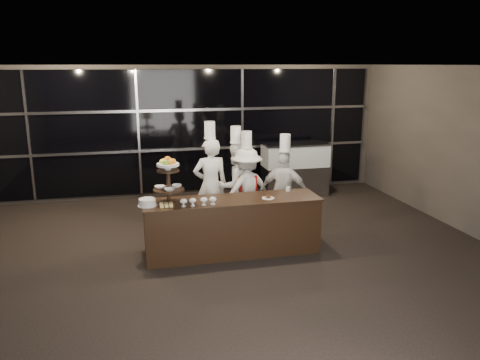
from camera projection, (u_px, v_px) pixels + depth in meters
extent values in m
plane|color=black|center=(242.00, 288.00, 6.49)|extent=(10.00, 10.00, 0.00)
plane|color=black|center=(242.00, 66.00, 5.77)|extent=(10.00, 10.00, 0.00)
plane|color=#473F38|center=(191.00, 131.00, 10.85)|extent=(9.00, 0.00, 9.00)
cube|color=black|center=(192.00, 131.00, 10.79)|extent=(8.60, 0.04, 2.80)
cube|color=#A5A5AA|center=(192.00, 149.00, 10.84)|extent=(8.60, 0.06, 0.06)
cube|color=#A5A5AA|center=(191.00, 110.00, 10.62)|extent=(8.60, 0.06, 0.06)
cube|color=#A5A5AA|center=(29.00, 137.00, 9.98)|extent=(0.05, 0.05, 2.80)
cube|color=#A5A5AA|center=(139.00, 133.00, 10.49)|extent=(0.05, 0.05, 2.80)
cube|color=#A5A5AA|center=(242.00, 130.00, 11.04)|extent=(0.05, 0.05, 2.80)
cube|color=#A5A5AA|center=(332.00, 127.00, 11.55)|extent=(0.05, 0.05, 2.80)
cube|color=black|center=(232.00, 227.00, 7.58)|extent=(2.80, 0.70, 0.90)
cube|color=black|center=(232.00, 200.00, 7.47)|extent=(2.84, 0.74, 0.03)
cylinder|color=black|center=(169.00, 202.00, 7.24)|extent=(0.24, 0.24, 0.03)
cylinder|color=black|center=(168.00, 181.00, 7.16)|extent=(0.06, 0.06, 0.70)
cylinder|color=black|center=(169.00, 190.00, 7.19)|extent=(0.48, 0.48, 0.02)
cylinder|color=black|center=(168.00, 171.00, 7.12)|extent=(0.34, 0.34, 0.02)
cylinder|color=white|center=(168.00, 168.00, 7.11)|extent=(0.10, 0.10, 0.06)
cylinder|color=white|center=(168.00, 165.00, 7.10)|extent=(0.34, 0.34, 0.04)
sphere|color=orange|center=(173.00, 161.00, 7.10)|extent=(0.09, 0.09, 0.09)
sphere|color=#6DAB2B|center=(170.00, 161.00, 7.16)|extent=(0.09, 0.09, 0.09)
sphere|color=orange|center=(165.00, 161.00, 7.14)|extent=(0.09, 0.09, 0.09)
sphere|color=#FFF235|center=(162.00, 162.00, 7.07)|extent=(0.09, 0.09, 0.09)
sphere|color=#73AC2C|center=(165.00, 163.00, 7.01)|extent=(0.09, 0.09, 0.09)
sphere|color=orange|center=(171.00, 162.00, 7.03)|extent=(0.09, 0.09, 0.09)
sphere|color=orange|center=(168.00, 159.00, 7.07)|extent=(0.09, 0.09, 0.09)
imported|color=white|center=(160.00, 187.00, 7.21)|extent=(0.16, 0.16, 0.04)
imported|color=white|center=(177.00, 186.00, 7.27)|extent=(0.15, 0.15, 0.05)
imported|color=white|center=(169.00, 190.00, 7.07)|extent=(0.16, 0.16, 0.04)
cylinder|color=silver|center=(184.00, 206.00, 7.08)|extent=(0.07, 0.07, 0.01)
cylinder|color=silver|center=(183.00, 204.00, 7.07)|extent=(0.02, 0.02, 0.05)
ellipsoid|color=silver|center=(183.00, 201.00, 7.06)|extent=(0.11, 0.11, 0.08)
ellipsoid|color=green|center=(183.00, 201.00, 7.06)|extent=(0.08, 0.08, 0.05)
cylinder|color=silver|center=(193.00, 206.00, 7.11)|extent=(0.07, 0.07, 0.01)
cylinder|color=silver|center=(193.00, 204.00, 7.10)|extent=(0.02, 0.02, 0.05)
ellipsoid|color=silver|center=(192.00, 201.00, 7.09)|extent=(0.11, 0.11, 0.08)
ellipsoid|color=red|center=(192.00, 200.00, 7.09)|extent=(0.08, 0.08, 0.05)
cylinder|color=silver|center=(204.00, 205.00, 7.15)|extent=(0.07, 0.07, 0.01)
cylinder|color=silver|center=(204.00, 203.00, 7.14)|extent=(0.02, 0.02, 0.05)
ellipsoid|color=silver|center=(204.00, 200.00, 7.13)|extent=(0.11, 0.11, 0.08)
ellipsoid|color=beige|center=(204.00, 199.00, 7.13)|extent=(0.08, 0.08, 0.05)
cylinder|color=silver|center=(213.00, 204.00, 7.18)|extent=(0.07, 0.07, 0.01)
cylinder|color=silver|center=(213.00, 202.00, 7.17)|extent=(0.02, 0.02, 0.05)
ellipsoid|color=silver|center=(213.00, 199.00, 7.16)|extent=(0.11, 0.11, 0.08)
ellipsoid|color=#4C3410|center=(213.00, 199.00, 7.16)|extent=(0.08, 0.08, 0.05)
cylinder|color=white|center=(148.00, 205.00, 7.12)|extent=(0.30, 0.30, 0.01)
cylinder|color=white|center=(147.00, 202.00, 7.11)|extent=(0.26, 0.26, 0.10)
cube|color=#F6D678|center=(162.00, 206.00, 7.02)|extent=(0.06, 0.06, 0.05)
cube|color=#F6D678|center=(166.00, 206.00, 7.04)|extent=(0.05, 0.06, 0.05)
cube|color=#F6D678|center=(171.00, 205.00, 7.05)|extent=(0.05, 0.06, 0.05)
cube|color=#F6D678|center=(161.00, 205.00, 7.09)|extent=(0.06, 0.06, 0.05)
cube|color=#F6D678|center=(166.00, 204.00, 7.10)|extent=(0.05, 0.06, 0.05)
cube|color=#F6D678|center=(171.00, 204.00, 7.12)|extent=(0.05, 0.06, 0.05)
cylinder|color=white|center=(268.00, 198.00, 7.50)|extent=(0.20, 0.20, 0.01)
cylinder|color=#4C2814|center=(268.00, 197.00, 7.50)|extent=(0.08, 0.08, 0.04)
cylinder|color=white|center=(288.00, 189.00, 7.93)|extent=(0.08, 0.08, 0.07)
cube|color=#A5A5AA|center=(295.00, 181.00, 10.99)|extent=(1.49, 0.64, 0.70)
cube|color=silver|center=(295.00, 156.00, 10.85)|extent=(1.49, 0.64, 0.50)
cube|color=#FFC67F|center=(295.00, 156.00, 10.85)|extent=(1.38, 0.53, 0.40)
cube|color=#A5A5AA|center=(296.00, 144.00, 10.78)|extent=(1.51, 0.66, 0.04)
imported|color=white|center=(211.00, 185.00, 8.52)|extent=(0.66, 0.46, 1.74)
cylinder|color=white|center=(210.00, 130.00, 8.27)|extent=(0.19, 0.19, 0.30)
cylinder|color=white|center=(210.00, 138.00, 8.30)|extent=(0.21, 0.21, 0.03)
imported|color=white|center=(236.00, 186.00, 8.68)|extent=(0.94, 0.83, 1.63)
cylinder|color=white|center=(236.00, 134.00, 8.45)|extent=(0.19, 0.19, 0.30)
cylinder|color=white|center=(236.00, 142.00, 8.49)|extent=(0.21, 0.21, 0.03)
imported|color=silver|center=(246.00, 190.00, 8.53)|extent=(1.14, 0.87, 1.56)
cylinder|color=white|center=(246.00, 140.00, 8.31)|extent=(0.19, 0.19, 0.30)
cylinder|color=white|center=(246.00, 148.00, 8.34)|extent=(0.21, 0.21, 0.03)
cube|color=#A9130D|center=(248.00, 192.00, 8.42)|extent=(0.34, 0.03, 0.58)
imported|color=white|center=(284.00, 192.00, 8.45)|extent=(0.96, 0.75, 1.52)
cylinder|color=white|center=(285.00, 143.00, 8.23)|extent=(0.19, 0.19, 0.30)
cylinder|color=white|center=(285.00, 151.00, 8.26)|extent=(0.21, 0.21, 0.03)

